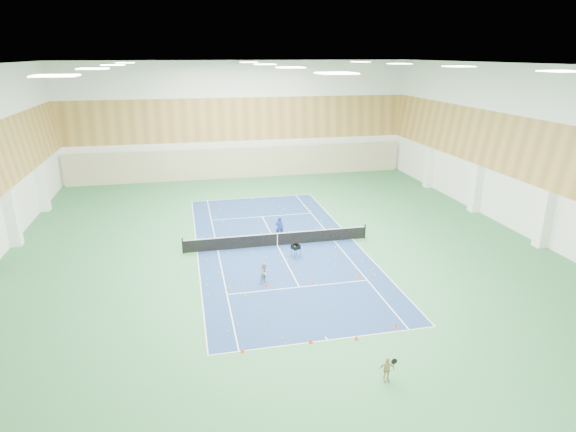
{
  "coord_description": "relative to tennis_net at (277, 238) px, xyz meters",
  "views": [
    {
      "loc": [
        -5.93,
        -30.32,
        12.64
      ],
      "look_at": [
        0.83,
        0.35,
        2.0
      ],
      "focal_mm": 30.0,
      "sensor_mm": 36.0,
      "label": 1
    }
  ],
  "objects": [
    {
      "name": "ground",
      "position": [
        0.0,
        0.0,
        -0.55
      ],
      "size": [
        40.0,
        40.0,
        0.0
      ],
      "primitive_type": "plane",
      "color": "#2F6E3F",
      "rests_on": "ground"
    },
    {
      "name": "tennis_balls_scatter",
      "position": [
        0.0,
        0.0,
        -0.5
      ],
      "size": [
        10.57,
        22.77,
        0.07
      ],
      "primitive_type": null,
      "color": "#D2F129",
      "rests_on": "ground"
    },
    {
      "name": "child_apron",
      "position": [
        1.49,
        -15.17,
        -0.0
      ],
      "size": [
        0.66,
        0.31,
        1.1
      ],
      "primitive_type": "imported",
      "rotation": [
        0.0,
        0.0,
        -0.06
      ],
      "color": "tan",
      "rests_on": "ground"
    },
    {
      "name": "cone_svc_c",
      "position": [
        0.84,
        -6.15,
        -0.45
      ],
      "size": [
        0.19,
        0.19,
        0.21
      ],
      "primitive_type": "cone",
      "color": "#E74A0C",
      "rests_on": "ground"
    },
    {
      "name": "cone_svc_d",
      "position": [
        3.71,
        -5.85,
        -0.42
      ],
      "size": [
        0.23,
        0.23,
        0.25
      ],
      "primitive_type": "cone",
      "color": "#FF500D",
      "rests_on": "ground"
    },
    {
      "name": "cone_base_d",
      "position": [
        3.57,
        -11.53,
        -0.43
      ],
      "size": [
        0.21,
        0.21,
        0.23
      ],
      "primitive_type": "cone",
      "color": "#EF3D0C",
      "rests_on": "ground"
    },
    {
      "name": "tennis_net",
      "position": [
        0.0,
        0.0,
        0.0
      ],
      "size": [
        12.8,
        0.1,
        1.1
      ],
      "primitive_type": null,
      "color": "black",
      "rests_on": "ground"
    },
    {
      "name": "cone_svc_a",
      "position": [
        -3.88,
        -5.84,
        -0.44
      ],
      "size": [
        0.21,
        0.21,
        0.23
      ],
      "primitive_type": "cone",
      "color": "orange",
      "rests_on": "ground"
    },
    {
      "name": "court_surface",
      "position": [
        0.0,
        0.0,
        -0.55
      ],
      "size": [
        10.97,
        23.77,
        0.01
      ],
      "primitive_type": "cube",
      "color": "navy",
      "rests_on": "ground"
    },
    {
      "name": "room_shell",
      "position": [
        0.0,
        0.0,
        5.45
      ],
      "size": [
        36.0,
        40.0,
        12.0
      ],
      "primitive_type": null,
      "color": "white",
      "rests_on": "ground"
    },
    {
      "name": "ball_cart",
      "position": [
        0.78,
        -2.2,
        -0.11
      ],
      "size": [
        0.65,
        0.65,
        0.88
      ],
      "primitive_type": null,
      "rotation": [
        0.0,
        0.0,
        0.35
      ],
      "color": "black",
      "rests_on": "ground"
    },
    {
      "name": "child_court",
      "position": [
        -1.81,
        -5.36,
        0.06
      ],
      "size": [
        0.75,
        0.71,
        1.22
      ],
      "primitive_type": "imported",
      "rotation": [
        0.0,
        0.0,
        0.57
      ],
      "color": "gray",
      "rests_on": "ground"
    },
    {
      "name": "cone_base_a",
      "position": [
        -3.95,
        -11.94,
        -0.44
      ],
      "size": [
        0.2,
        0.2,
        0.22
      ],
      "primitive_type": "cone",
      "color": "#EA500C",
      "rests_on": "ground"
    },
    {
      "name": "coach",
      "position": [
        0.44,
        1.44,
        0.25
      ],
      "size": [
        0.64,
        0.47,
        1.61
      ],
      "primitive_type": "imported",
      "rotation": [
        0.0,
        0.0,
        2.99
      ],
      "color": "navy",
      "rests_on": "ground"
    },
    {
      "name": "cone_base_c",
      "position": [
        1.34,
        -12.12,
        -0.44
      ],
      "size": [
        0.2,
        0.2,
        0.22
      ],
      "primitive_type": "cone",
      "color": "#D9440B",
      "rests_on": "ground"
    },
    {
      "name": "wood_cladding",
      "position": [
        0.0,
        0.0,
        7.45
      ],
      "size": [
        36.0,
        40.0,
        8.0
      ],
      "primitive_type": null,
      "color": "#B38342",
      "rests_on": "room_shell"
    },
    {
      "name": "cone_svc_b",
      "position": [
        -1.77,
        -5.97,
        -0.43
      ],
      "size": [
        0.21,
        0.21,
        0.24
      ],
      "primitive_type": "cone",
      "color": "#EB3E0C",
      "rests_on": "ground"
    },
    {
      "name": "back_curtain",
      "position": [
        0.0,
        19.75,
        1.05
      ],
      "size": [
        35.4,
        0.16,
        3.2
      ],
      "primitive_type": "cube",
      "color": "#C6B793",
      "rests_on": "ground"
    },
    {
      "name": "ceiling_light_grid",
      "position": [
        0.0,
        0.0,
        11.37
      ],
      "size": [
        21.4,
        25.4,
        0.06
      ],
      "primitive_type": null,
      "color": "white",
      "rests_on": "room_shell"
    },
    {
      "name": "cone_base_b",
      "position": [
        -0.79,
        -11.91,
        -0.43
      ],
      "size": [
        0.21,
        0.21,
        0.24
      ],
      "primitive_type": "cone",
      "color": "red",
      "rests_on": "ground"
    }
  ]
}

